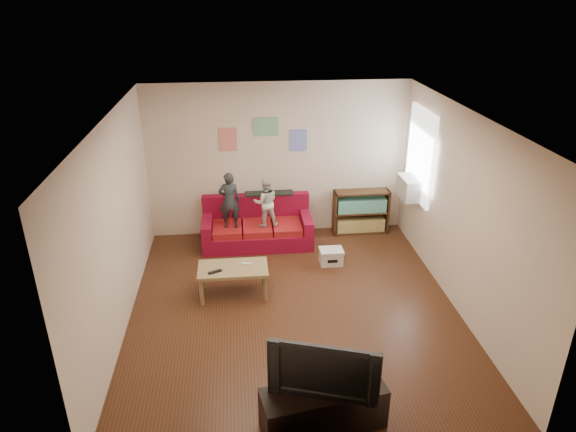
{
  "coord_description": "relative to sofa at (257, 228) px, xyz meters",
  "views": [
    {
      "loc": [
        -0.7,
        -5.99,
        4.13
      ],
      "look_at": [
        0.0,
        0.8,
        1.05
      ],
      "focal_mm": 32.0,
      "sensor_mm": 36.0,
      "label": 1
    }
  ],
  "objects": [
    {
      "name": "artwork_right",
      "position": [
        0.76,
        0.42,
        1.42
      ],
      "size": [
        0.3,
        0.01,
        0.38
      ],
      "primitive_type": "cube",
      "color": "#727FCC",
      "rests_on": "room_shell"
    },
    {
      "name": "ac_unit",
      "position": [
        2.51,
        -0.41,
        0.8
      ],
      "size": [
        0.28,
        0.55,
        0.35
      ],
      "primitive_type": "cube",
      "color": "#B7B2A3",
      "rests_on": "window"
    },
    {
      "name": "television",
      "position": [
        0.47,
        -4.2,
        0.51
      ],
      "size": [
        1.07,
        0.47,
        0.62
      ],
      "primitive_type": "imported",
      "rotation": [
        0.0,
        0.0,
        -0.31
      ],
      "color": "black",
      "rests_on": "tv_stand"
    },
    {
      "name": "coffee_table",
      "position": [
        -0.42,
        -1.63,
        0.11
      ],
      "size": [
        0.99,
        0.55,
        0.45
      ],
      "color": "#94794D",
      "rests_on": "ground"
    },
    {
      "name": "artwork_center",
      "position": [
        0.21,
        0.42,
        1.67
      ],
      "size": [
        0.42,
        0.01,
        0.32
      ],
      "primitive_type": "cube",
      "color": "#72B27F",
      "rests_on": "room_shell"
    },
    {
      "name": "artwork_left",
      "position": [
        -0.44,
        0.42,
        1.47
      ],
      "size": [
        0.3,
        0.01,
        0.4
      ],
      "primitive_type": "cube",
      "color": "#D87266",
      "rests_on": "room_shell"
    },
    {
      "name": "tissue",
      "position": [
        1.08,
        -0.85,
        -0.22
      ],
      "size": [
        0.1,
        0.1,
        0.1
      ],
      "primitive_type": "sphere",
      "rotation": [
        0.0,
        0.0,
        -0.03
      ],
      "color": "white",
      "rests_on": "ground"
    },
    {
      "name": "child_a",
      "position": [
        -0.45,
        -0.16,
        0.6
      ],
      "size": [
        0.36,
        0.24,
        0.97
      ],
      "primitive_type": "imported",
      "rotation": [
        0.0,
        0.0,
        3.12
      ],
      "color": "#24282B",
      "rests_on": "sofa"
    },
    {
      "name": "window",
      "position": [
        2.63,
        -0.41,
        1.36
      ],
      "size": [
        0.04,
        1.08,
        1.48
      ],
      "primitive_type": "cube",
      "color": "white",
      "rests_on": "room_shell"
    },
    {
      "name": "child_b",
      "position": [
        0.15,
        -0.16,
        0.54
      ],
      "size": [
        0.43,
        0.34,
        0.85
      ],
      "primitive_type": "imported",
      "rotation": [
        0.0,
        0.0,
        3.2
      ],
      "color": "silver",
      "rests_on": "sofa"
    },
    {
      "name": "tv_stand",
      "position": [
        0.47,
        -4.2,
        -0.04
      ],
      "size": [
        1.31,
        0.63,
        0.47
      ],
      "primitive_type": "cube",
      "rotation": [
        0.0,
        0.0,
        0.17
      ],
      "color": "black",
      "rests_on": "ground"
    },
    {
      "name": "game_controller",
      "position": [
        -0.22,
        -1.58,
        0.19
      ],
      "size": [
        0.14,
        0.07,
        0.03
      ],
      "primitive_type": "cube",
      "rotation": [
        0.0,
        0.0,
        -0.26
      ],
      "color": "silver",
      "rests_on": "coffee_table"
    },
    {
      "name": "sofa",
      "position": [
        0.0,
        0.0,
        0.0
      ],
      "size": [
        1.87,
        0.86,
        0.82
      ],
      "color": "maroon",
      "rests_on": "ground"
    },
    {
      "name": "remote",
      "position": [
        -0.67,
        -1.75,
        0.18
      ],
      "size": [
        0.2,
        0.13,
        0.02
      ],
      "primitive_type": "cube",
      "rotation": [
        0.0,
        0.0,
        0.42
      ],
      "color": "black",
      "rests_on": "coffee_table"
    },
    {
      "name": "bookshelf",
      "position": [
        1.88,
        0.24,
        0.08
      ],
      "size": [
        0.99,
        0.3,
        0.79
      ],
      "color": "#412814",
      "rests_on": "ground"
    },
    {
      "name": "room_shell",
      "position": [
        0.41,
        -2.06,
        1.07
      ],
      "size": [
        4.52,
        5.02,
        2.72
      ],
      "color": "#472614",
      "rests_on": "ground"
    },
    {
      "name": "file_box",
      "position": [
        1.15,
        -0.89,
        -0.14
      ],
      "size": [
        0.37,
        0.28,
        0.26
      ],
      "color": "white",
      "rests_on": "ground"
    }
  ]
}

